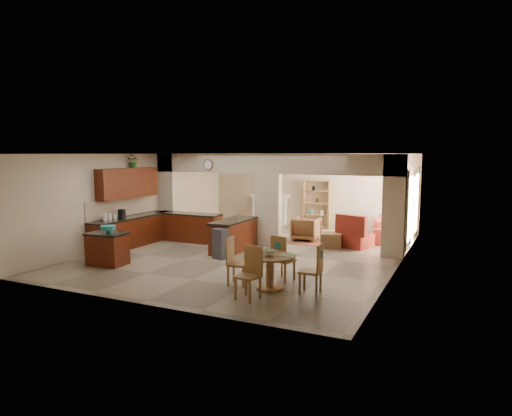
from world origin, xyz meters
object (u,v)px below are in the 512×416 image
at_px(kitchen_island, 107,249).
at_px(sofa, 392,229).
at_px(armchair, 306,229).
at_px(dining_table, 270,266).

bearing_deg(kitchen_island, sofa, 42.67).
bearing_deg(armchair, dining_table, 100.37).
bearing_deg(dining_table, sofa, 77.92).
relative_size(kitchen_island, sofa, 0.40).
bearing_deg(armchair, kitchen_island, 55.58).
distance_m(sofa, armchair, 2.83).
relative_size(sofa, armchair, 3.02).
relative_size(dining_table, sofa, 0.43).
xyz_separation_m(kitchen_island, sofa, (6.01, 6.55, -0.05)).
bearing_deg(dining_table, armchair, 101.07).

